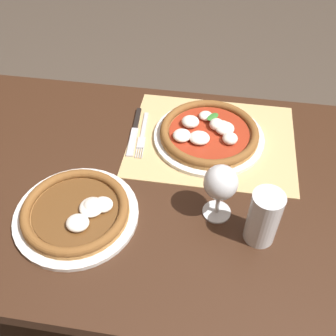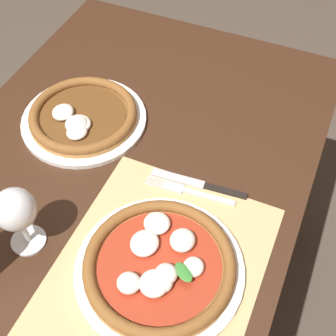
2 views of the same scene
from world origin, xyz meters
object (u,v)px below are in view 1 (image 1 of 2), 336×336
Objects in this scene: pizza_near at (209,133)px; pint_glass at (263,218)px; wine_glass at (221,184)px; knife at (135,131)px; fork at (143,135)px; pizza_far at (77,212)px.

pint_glass is at bearing 114.35° from pizza_near.
wine_glass is 0.72× the size of knife.
wine_glass reaches higher than fork.
knife is at bearing -44.70° from wine_glass.
knife is (0.37, -0.31, -0.06)m from pint_glass.
wine_glass is 0.77× the size of fork.
pizza_near is 0.22m from knife.
fork is 0.03m from knife.
pizza_near is at bearing -80.84° from wine_glass.
knife is (-0.07, -0.33, -0.01)m from pizza_far.
pizza_far is 0.44m from pint_glass.
pizza_far is 1.51× the size of fork.
knife is (0.03, -0.01, 0.00)m from fork.
wine_glass is 0.36m from fork.
pint_glass is at bearing -178.43° from pizza_far.
pizza_far reaches higher than knife.
fork is at bearing -41.84° from pint_glass.
pizza_far is 2.09× the size of pint_glass.
pizza_near is at bearing -175.07° from fork.
fork is 0.93× the size of knife.
pint_glass reaches higher than pizza_far.
pizza_far is 0.33m from knife.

